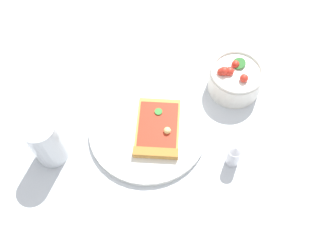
# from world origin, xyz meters

# --- Properties ---
(ground_plane) EXTENTS (2.40, 2.40, 0.00)m
(ground_plane) POSITION_xyz_m (0.00, 0.00, 0.00)
(ground_plane) COLOR silver
(ground_plane) RESTS_ON ground
(plate) EXTENTS (0.27, 0.27, 0.01)m
(plate) POSITION_xyz_m (-0.04, 0.01, 0.01)
(plate) COLOR silver
(plate) RESTS_ON ground_plane
(pizza_slice_main) EXTENTS (0.18, 0.15, 0.02)m
(pizza_slice_main) POSITION_xyz_m (-0.06, -0.00, 0.02)
(pizza_slice_main) COLOR gold
(pizza_slice_main) RESTS_ON plate
(salad_bowl) EXTENTS (0.13, 0.13, 0.08)m
(salad_bowl) POSITION_xyz_m (0.01, -0.22, 0.04)
(salad_bowl) COLOR white
(salad_bowl) RESTS_ON ground_plane
(soda_glass) EXTENTS (0.07, 0.07, 0.13)m
(soda_glass) POSITION_xyz_m (-0.02, 0.23, 0.06)
(soda_glass) COLOR silver
(soda_glass) RESTS_ON ground_plane
(pepper_shaker) EXTENTS (0.03, 0.03, 0.07)m
(pepper_shaker) POSITION_xyz_m (-0.17, -0.14, 0.03)
(pepper_shaker) COLOR silver
(pepper_shaker) RESTS_ON ground_plane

